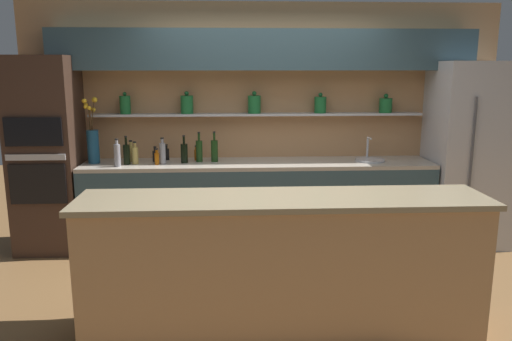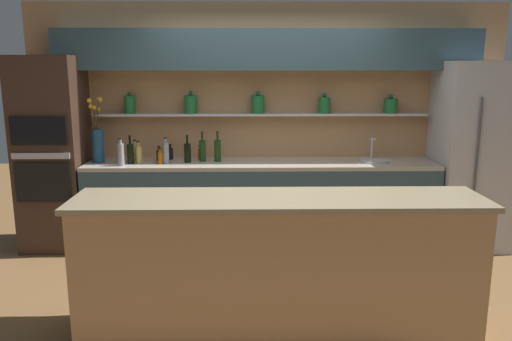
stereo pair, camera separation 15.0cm
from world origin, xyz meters
The scene contains 20 objects.
ground_plane centered at (0.00, 0.00, 0.00)m, with size 12.00×12.00×0.00m, color brown.
back_wall_unit centered at (0.00, 1.53, 1.55)m, with size 5.20×0.44×2.60m.
back_counter_unit centered at (-0.07, 1.24, 0.46)m, with size 3.71×0.62×0.92m.
island_counter centered at (0.00, -0.61, 0.51)m, with size 2.90×0.61×1.02m.
refrigerator centered at (2.20, 1.20, 0.99)m, with size 0.80×0.73×1.98m.
oven_tower centered at (-2.27, 1.24, 1.01)m, with size 0.65×0.64×2.03m.
flower_vase centered at (-1.81, 1.27, 1.15)m, with size 0.14×0.16×0.69m.
sink_fixture centered at (1.14, 1.25, 0.94)m, with size 0.32×0.32×0.25m.
bottle_sauce_0 centered at (-0.74, 1.38, 0.99)m, with size 0.05×0.05×0.16m.
bottle_spirit_1 centered at (-1.52, 1.07, 1.04)m, with size 0.06×0.06×0.29m.
bottle_wine_2 centered at (-1.44, 1.17, 1.03)m, with size 0.07×0.07×0.30m.
bottle_spirit_3 centered at (-1.36, 1.20, 1.02)m, with size 0.06×0.06×0.24m.
bottle_wine_4 centered at (-0.54, 1.29, 1.04)m, with size 0.07×0.07×0.32m.
bottle_wine_5 centered at (-0.70, 1.29, 1.04)m, with size 0.07×0.07×0.32m.
bottle_sauce_6 centered at (-1.06, 1.42, 0.99)m, with size 0.06×0.06×0.17m.
bottle_sauce_7 centered at (-1.17, 1.32, 0.99)m, with size 0.06×0.06×0.17m.
bottle_spirit_8 centered at (-1.07, 1.18, 1.04)m, with size 0.06×0.06×0.28m.
bottle_spirit_9 centered at (-1.43, 1.31, 1.02)m, with size 0.06×0.06×0.23m.
bottle_sauce_10 centered at (-1.13, 1.15, 0.99)m, with size 0.05×0.05×0.17m.
bottle_wine_11 centered at (-0.85, 1.23, 1.03)m, with size 0.07×0.07×0.29m.
Camera 1 is at (-0.37, -3.98, 1.91)m, focal length 35.00 mm.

